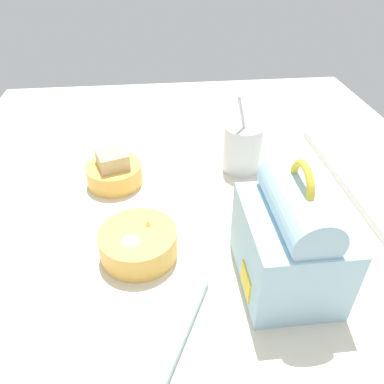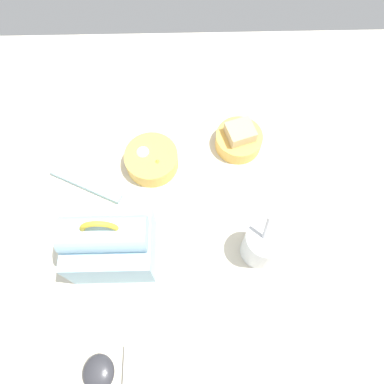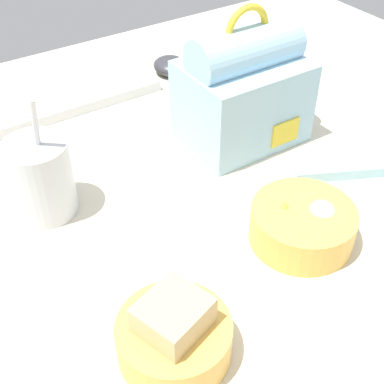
{
  "view_description": "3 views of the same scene",
  "coord_description": "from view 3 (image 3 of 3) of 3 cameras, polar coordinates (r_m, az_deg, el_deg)",
  "views": [
    {
      "loc": [
        52.56,
        -8.04,
        47.09
      ],
      "look_at": [
        -1.36,
        -2.23,
        7.0
      ],
      "focal_mm": 35.0,
      "sensor_mm": 36.0,
      "label": 1
    },
    {
      "loc": [
        -0.62,
        30.9,
        83.33
      ],
      "look_at": [
        -1.36,
        -2.23,
        7.0
      ],
      "focal_mm": 35.0,
      "sensor_mm": 36.0,
      "label": 2
    },
    {
      "loc": [
        -28.52,
        -43.86,
        48.44
      ],
      "look_at": [
        -1.36,
        -2.23,
        7.0
      ],
      "focal_mm": 50.0,
      "sensor_mm": 36.0,
      "label": 3
    }
  ],
  "objects": [
    {
      "name": "lunch_bag",
      "position": [
        0.79,
        5.45,
        10.7
      ],
      "size": [
        17.29,
        13.41,
        20.8
      ],
      "color": "#9EC6DB",
      "rests_on": "desk_surface"
    },
    {
      "name": "chopstick_case",
      "position": [
        0.79,
        17.31,
        2.29
      ],
      "size": [
        17.73,
        10.27,
        1.6
      ],
      "color": "#99C6D6",
      "rests_on": "desk_surface"
    },
    {
      "name": "computer_mouse",
      "position": [
        1.01,
        -2.3,
        13.31
      ],
      "size": [
        6.13,
        6.86,
        2.99
      ],
      "color": "#333338",
      "rests_on": "desk_surface"
    },
    {
      "name": "keyboard",
      "position": [
        0.94,
        -16.51,
        9.16
      ],
      "size": [
        41.38,
        12.97,
        2.1
      ],
      "color": "silver",
      "rests_on": "desk_surface"
    },
    {
      "name": "soup_cup",
      "position": [
        0.69,
        -15.87,
        1.55
      ],
      "size": [
        8.18,
        8.18,
        17.11
      ],
      "color": "silver",
      "rests_on": "desk_surface"
    },
    {
      "name": "bento_bowl_snacks",
      "position": [
        0.65,
        11.64,
        -3.34
      ],
      "size": [
        12.63,
        12.63,
        5.67
      ],
      "color": "#EAB24C",
      "rests_on": "desk_surface"
    },
    {
      "name": "bento_bowl_sandwich",
      "position": [
        0.53,
        -1.95,
        -14.98
      ],
      "size": [
        11.37,
        11.37,
        7.38
      ],
      "color": "#EAB24C",
      "rests_on": "desk_surface"
    },
    {
      "name": "desk_surface",
      "position": [
        0.71,
        -0.07,
        -2.38
      ],
      "size": [
        140.0,
        110.0,
        2.0
      ],
      "color": "beige",
      "rests_on": "ground"
    }
  ]
}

